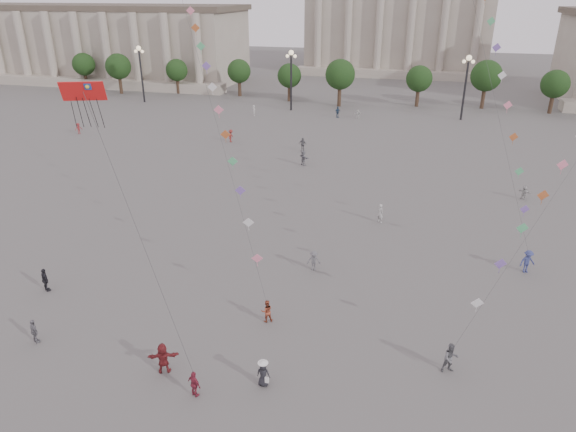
# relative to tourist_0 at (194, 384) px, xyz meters

# --- Properties ---
(ground) EXTENTS (360.00, 360.00, 0.00)m
(ground) POSITION_rel_tourist_0_xyz_m (2.07, 1.92, -0.81)
(ground) COLOR #595754
(ground) RESTS_ON ground
(hall_west) EXTENTS (84.00, 26.22, 17.20)m
(hall_west) POSITION_rel_tourist_0_xyz_m (-72.93, 95.81, 7.62)
(hall_west) COLOR #9F9485
(hall_west) RESTS_ON ground
(hall_central) EXTENTS (48.30, 34.30, 35.50)m
(hall_central) POSITION_rel_tourist_0_xyz_m (2.07, 131.14, 13.43)
(hall_central) COLOR #9F9485
(hall_central) RESTS_ON ground
(tree_row) EXTENTS (137.12, 5.12, 8.00)m
(tree_row) POSITION_rel_tourist_0_xyz_m (2.07, 79.92, 4.59)
(tree_row) COLOR #36291B
(tree_row) RESTS_ON ground
(lamp_post_far_west) EXTENTS (2.00, 0.90, 10.65)m
(lamp_post_far_west) POSITION_rel_tourist_0_xyz_m (-42.93, 71.92, 6.55)
(lamp_post_far_west) COLOR #262628
(lamp_post_far_west) RESTS_ON ground
(lamp_post_mid_west) EXTENTS (2.00, 0.90, 10.65)m
(lamp_post_mid_west) POSITION_rel_tourist_0_xyz_m (-12.93, 71.92, 6.55)
(lamp_post_mid_west) COLOR #262628
(lamp_post_mid_west) RESTS_ON ground
(lamp_post_mid_east) EXTENTS (2.00, 0.90, 10.65)m
(lamp_post_mid_east) POSITION_rel_tourist_0_xyz_m (17.07, 71.92, 6.55)
(lamp_post_mid_east) COLOR #262628
(lamp_post_mid_east) RESTS_ON ground
(person_crowd_0) EXTENTS (1.11, 1.12, 1.90)m
(person_crowd_0) POSITION_rel_tourist_0_xyz_m (-3.66, 68.23, 0.14)
(person_crowd_0) COLOR #2E4968
(person_crowd_0) RESTS_ON ground
(person_crowd_2) EXTENTS (1.15, 1.22, 1.66)m
(person_crowd_2) POSITION_rel_tourist_0_xyz_m (-40.43, 47.24, 0.02)
(person_crowd_2) COLOR maroon
(person_crowd_2) RESTS_ON ground
(person_crowd_4) EXTENTS (1.39, 1.14, 1.49)m
(person_crowd_4) POSITION_rel_tourist_0_xyz_m (-0.14, 68.37, -0.06)
(person_crowd_4) COLOR silver
(person_crowd_4) RESTS_ON ground
(person_crowd_6) EXTENTS (1.18, 0.82, 1.68)m
(person_crowd_6) POSITION_rel_tourist_0_xyz_m (3.40, 15.12, 0.03)
(person_crowd_6) COLOR #59585D
(person_crowd_6) RESTS_ON ground
(person_crowd_7) EXTENTS (1.38, 1.15, 1.49)m
(person_crowd_7) POSITION_rel_tourist_0_xyz_m (21.82, 35.47, -0.06)
(person_crowd_7) COLOR #B1B1AD
(person_crowd_7) RESTS_ON ground
(person_crowd_10) EXTENTS (0.69, 0.81, 1.87)m
(person_crowd_10) POSITION_rel_tourist_0_xyz_m (-18.10, 65.83, 0.13)
(person_crowd_10) COLOR silver
(person_crowd_10) RESTS_ON ground
(person_crowd_12) EXTENTS (1.68, 1.60, 1.90)m
(person_crowd_12) POSITION_rel_tourist_0_xyz_m (-3.40, 40.86, 0.14)
(person_crowd_12) COLOR slate
(person_crowd_12) RESTS_ON ground
(person_crowd_13) EXTENTS (0.81, 0.76, 1.85)m
(person_crowd_13) POSITION_rel_tourist_0_xyz_m (7.61, 25.70, 0.12)
(person_crowd_13) COLOR #AEAFAA
(person_crowd_13) RESTS_ON ground
(person_crowd_16) EXTENTS (1.19, 0.66, 1.91)m
(person_crowd_16) POSITION_rel_tourist_0_xyz_m (-4.90, 46.85, 0.15)
(person_crowd_16) COLOR #5C5C60
(person_crowd_16) RESTS_ON ground
(person_crowd_17) EXTENTS (0.78, 1.24, 1.84)m
(person_crowd_17) POSITION_rel_tourist_0_xyz_m (-16.04, 48.70, 0.12)
(person_crowd_17) COLOR maroon
(person_crowd_17) RESTS_ON ground
(tourist_0) EXTENTS (1.02, 0.76, 1.61)m
(tourist_0) POSITION_rel_tourist_0_xyz_m (0.00, 0.00, 0.00)
(tourist_0) COLOR maroon
(tourist_0) RESTS_ON ground
(tourist_1) EXTENTS (1.15, 0.94, 1.83)m
(tourist_1) POSITION_rel_tourist_0_xyz_m (-15.01, 7.16, 0.11)
(tourist_1) COLOR black
(tourist_1) RESTS_ON ground
(tourist_2) EXTENTS (1.87, 1.22, 1.93)m
(tourist_2) POSITION_rel_tourist_0_xyz_m (-2.53, 1.35, 0.16)
(tourist_2) COLOR maroon
(tourist_2) RESTS_ON ground
(tourist_3) EXTENTS (1.05, 0.82, 1.66)m
(tourist_3) POSITION_rel_tourist_0_xyz_m (-11.61, 1.78, 0.02)
(tourist_3) COLOR slate
(tourist_3) RESTS_ON ground
(kite_flyer_0) EXTENTS (0.97, 0.90, 1.60)m
(kite_flyer_0) POSITION_rel_tourist_0_xyz_m (1.80, 7.62, -0.01)
(kite_flyer_0) COLOR #984129
(kite_flyer_0) RESTS_ON ground
(kite_flyer_1) EXTENTS (1.42, 1.16, 1.91)m
(kite_flyer_1) POSITION_rel_tourist_0_xyz_m (19.62, 18.99, 0.15)
(kite_flyer_1) COLOR navy
(kite_flyer_1) RESTS_ON ground
(kite_flyer_2) EXTENTS (1.12, 1.01, 1.90)m
(kite_flyer_2) POSITION_rel_tourist_0_xyz_m (13.49, 5.56, 0.14)
(kite_flyer_2) COLOR #5C5D61
(kite_flyer_2) RESTS_ON ground
(hat_person) EXTENTS (0.76, 0.60, 1.69)m
(hat_person) POSITION_rel_tourist_0_xyz_m (3.37, 1.73, 0.03)
(hat_person) COLOR black
(hat_person) RESTS_ON ground
(dragon_kite) EXTENTS (4.25, 2.13, 15.69)m
(dragon_kite) POSITION_rel_tourist_0_xyz_m (-6.18, 3.00, 14.08)
(dragon_kite) COLOR red
(dragon_kite) RESTS_ON ground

